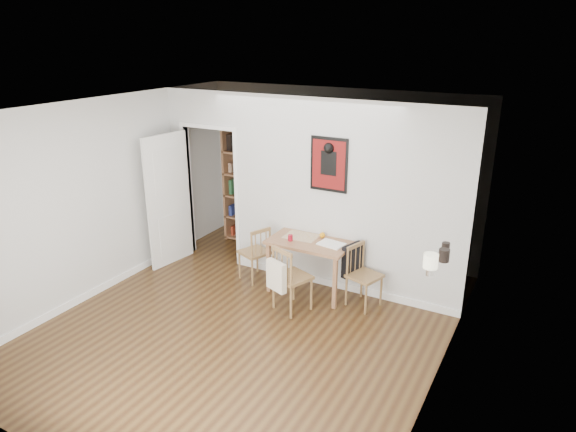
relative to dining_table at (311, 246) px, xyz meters
The scene contains 15 objects.
ground 1.31m from the dining_table, 103.88° to the right, with size 5.20×5.20×0.00m, color #4F3619.
room_shell 0.71m from the dining_table, 125.33° to the left, with size 5.20×5.20×5.20m.
dining_table is the anchor object (origin of this frame).
chair_left 0.90m from the dining_table, behind, with size 0.53×0.53×0.82m.
chair_right 0.81m from the dining_table, ahead, with size 0.56×0.52×0.82m.
chair_front 0.61m from the dining_table, 88.39° to the right, with size 0.57×0.60×0.88m.
bookshelf 2.07m from the dining_table, 146.55° to the left, with size 0.83×0.33×1.97m.
fireplace 2.07m from the dining_table, 24.25° to the right, with size 0.45×1.25×1.16m.
red_glass 0.31m from the dining_table, 147.52° to the right, with size 0.06×0.06×0.08m, color maroon.
orange_fruit 0.22m from the dining_table, 57.20° to the left, with size 0.08×0.08×0.08m, color orange.
placemat 0.21m from the dining_table, 161.96° to the left, with size 0.45×0.34×0.00m, color #C0B69E.
notebook 0.32m from the dining_table, ahead, with size 0.33×0.24×0.02m, color white.
mantel_lamp 2.25m from the dining_table, 32.17° to the right, with size 0.14×0.14×0.22m.
ceramic_jar_a 2.10m from the dining_table, 22.02° to the right, with size 0.11×0.11×0.13m, color black.
ceramic_jar_b 1.99m from the dining_table, 15.47° to the right, with size 0.09×0.09×0.11m, color black.
Camera 1 is at (3.04, -4.62, 3.36)m, focal length 32.00 mm.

